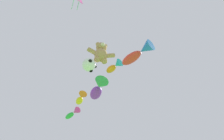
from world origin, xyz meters
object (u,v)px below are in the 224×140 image
Objects in this scene: fish_kite_violet at (98,89)px; teddy_bear_kite at (101,53)px; fish_kite_tangerine at (114,67)px; fish_kite_crimson at (138,53)px; fish_kite_goldfin at (81,98)px; fish_kite_emerald at (73,113)px; soccer_ball_kite at (89,65)px.

teddy_bear_kite is at bearing -101.63° from fish_kite_violet.
fish_kite_tangerine is 0.65× the size of fish_kite_violet.
fish_kite_crimson is at bearing -71.12° from fish_kite_violet.
fish_kite_goldfin is at bearing 110.08° from fish_kite_crimson.
fish_kite_violet is 1.47× the size of fish_kite_goldfin.
fish_kite_emerald reaches higher than teddy_bear_kite.
soccer_ball_kite is at bearing -91.42° from fish_kite_emerald.
teddy_bear_kite is at bearing -86.78° from fish_kite_emerald.
soccer_ball_kite is at bearing -111.66° from fish_kite_violet.
soccer_ball_kite is at bearing -94.69° from fish_kite_goldfin.
fish_kite_goldfin is at bearing 91.63° from teddy_bear_kite.
soccer_ball_kite is 0.62× the size of fish_kite_tangerine.
fish_kite_violet is (1.51, 3.81, 1.70)m from soccer_ball_kite.
fish_kite_crimson reaches higher than soccer_ball_kite.
teddy_bear_kite is 8.68m from fish_kite_emerald.
fish_kite_goldfin is at bearing 85.31° from soccer_ball_kite.
soccer_ball_kite is 3.47m from fish_kite_crimson.
teddy_bear_kite is 0.99× the size of fish_kite_emerald.
fish_kite_violet is 4.85m from fish_kite_emerald.
fish_kite_crimson is 1.58× the size of fish_kite_goldfin.
fish_kite_violet is at bearing 104.44° from fish_kite_tangerine.
fish_kite_emerald is (-1.92, 7.04, 0.13)m from fish_kite_tangerine.
fish_kite_crimson is at bearing -69.92° from fish_kite_goldfin.
fish_kite_goldfin is at bearing 108.49° from fish_kite_tangerine.
fish_kite_violet is 2.71m from fish_kite_goldfin.
fish_kite_emerald reaches higher than soccer_ball_kite.
fish_kite_goldfin reaches higher than fish_kite_violet.
fish_kite_crimson is at bearing -15.78° from teddy_bear_kite.
teddy_bear_kite is 2.50m from fish_kite_crimson.
fish_kite_tangerine is (1.43, 1.57, 0.74)m from teddy_bear_kite.
soccer_ball_kite is 6.69m from fish_kite_goldfin.
fish_kite_crimson is at bearing -15.25° from soccer_ball_kite.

